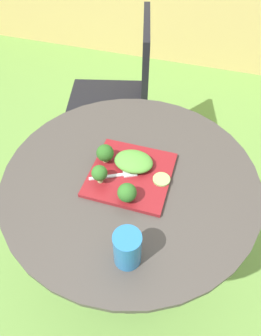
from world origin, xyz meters
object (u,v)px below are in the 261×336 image
salad_plate (130,175)px  drinking_glass (127,250)px  patio_chair (124,91)px  fork (118,175)px

salad_plate → drinking_glass: size_ratio=2.27×
patio_chair → drinking_glass: size_ratio=7.93×
salad_plate → drinking_glass: 0.29m
drinking_glass → fork: size_ratio=0.78×
salad_plate → fork: 0.04m
patio_chair → fork: (0.22, -0.74, 0.21)m
patio_chair → drinking_glass: patio_chair is taller
patio_chair → salad_plate: size_ratio=3.49×
fork → drinking_glass: bearing=-66.3°
fork → salad_plate: bearing=28.6°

